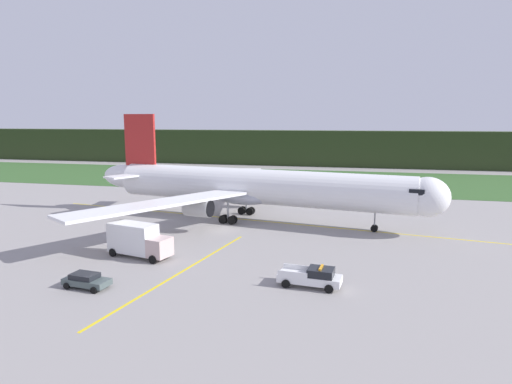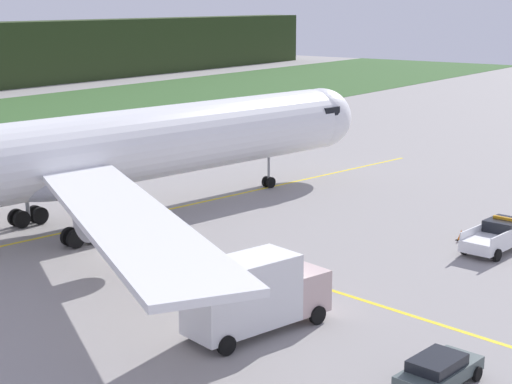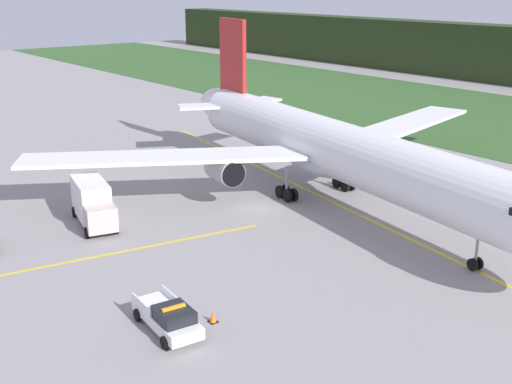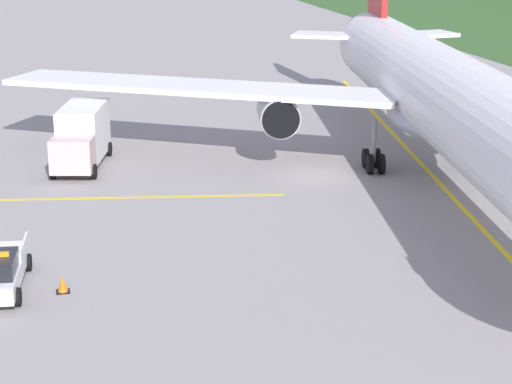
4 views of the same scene
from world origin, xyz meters
The scene contains 7 objects.
ground centered at (0.00, 0.00, 0.00)m, with size 320.00×320.00×0.00m, color gray.
taxiway_centerline_main centered at (3.46, 6.37, 0.00)m, with size 70.87×0.30×0.01m, color yellow.
taxiway_centerline_spur centered at (1.31, -16.59, 0.00)m, with size 27.76×0.30×0.01m, color yellow.
airliner centered at (2.78, 6.48, 5.02)m, with size 53.72×52.19×15.62m.
ops_pickup_truck centered at (14.12, -17.78, 0.90)m, with size 5.78×2.76×1.94m.
catering_truck centered at (-5.23, -13.45, 1.91)m, with size 7.62×4.06×3.79m.
apron_cone centered at (14.83, -15.15, 0.34)m, with size 0.55×0.55×0.69m.
Camera 3 is at (44.22, -34.94, 19.45)m, focal length 46.32 mm.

